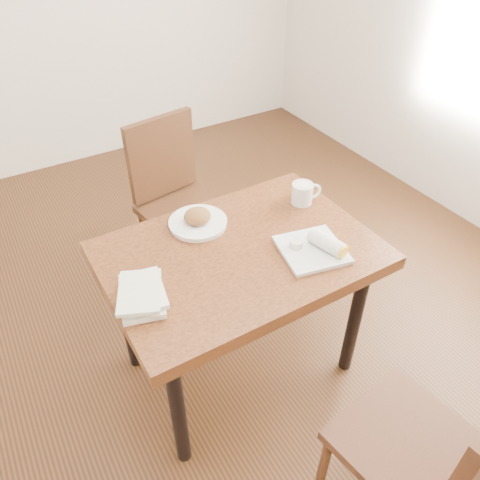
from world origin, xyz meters
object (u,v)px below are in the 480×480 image
plate_scone (198,220)px  book_stack (142,294)px  table (240,267)px  coffee_mug (303,193)px  chair_far (176,193)px  plate_burrito (316,247)px  chair_near (437,451)px

plate_scone → book_stack: plate_scone is taller
table → book_stack: book_stack is taller
coffee_mug → chair_far: bearing=118.3°
plate_burrito → chair_far: bearing=100.8°
plate_scone → book_stack: (-0.37, -0.29, 0.00)m
plate_burrito → book_stack: size_ratio=1.13×
chair_near → chair_far: bearing=92.7°
plate_scone → plate_burrito: 0.52m
plate_scone → table: bearing=-73.3°
chair_near → plate_burrito: (0.10, 0.77, 0.23)m
coffee_mug → plate_burrito: bearing=-118.0°
plate_scone → plate_burrito: (0.32, -0.40, 0.00)m
plate_burrito → table: bearing=146.0°
chair_far → plate_scone: bearing=-103.6°
plate_scone → plate_burrito: size_ratio=0.86×
table → plate_scone: bearing=106.7°
plate_scone → coffee_mug: bearing=-10.4°
chair_near → book_stack: 1.08m
chair_far → coffee_mug: (0.35, -0.66, 0.25)m
chair_far → book_stack: 1.02m
chair_far → plate_scone: (-0.14, -0.57, 0.23)m
chair_far → plate_burrito: chair_far is taller
table → coffee_mug: size_ratio=7.63×
plate_burrito → coffee_mug: bearing=62.0°
chair_far → plate_burrito: bearing=-79.2°
chair_near → coffee_mug: 1.14m
plate_burrito → book_stack: (-0.69, 0.11, 0.00)m
chair_far → plate_scone: size_ratio=3.80×
chair_near → plate_scone: (-0.22, 1.17, 0.23)m
plate_scone → coffee_mug: 0.50m
table → chair_near: bearing=-81.0°
coffee_mug → chair_near: bearing=-104.1°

